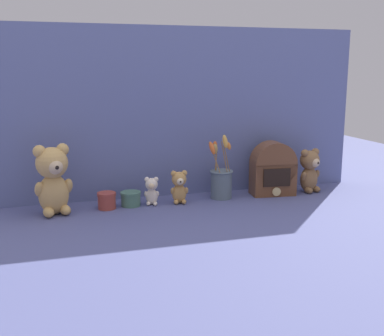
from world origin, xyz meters
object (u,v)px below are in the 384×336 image
flower_vase (221,180)px  teddy_bear_tiny (152,190)px  teddy_bear_large (53,178)px  teddy_bear_medium (310,170)px  decorative_tin_short (107,200)px  decorative_tin_tall (131,199)px  teddy_bear_small (179,186)px  vintage_radio (273,170)px

flower_vase → teddy_bear_tiny: bearing=-177.5°
teddy_bear_large → flower_vase: flower_vase is taller
teddy_bear_tiny → flower_vase: size_ratio=0.41×
teddy_bear_tiny → flower_vase: flower_vase is taller
teddy_bear_large → teddy_bear_tiny: size_ratio=2.33×
teddy_bear_medium → decorative_tin_short: size_ratio=2.63×
decorative_tin_tall → teddy_bear_tiny: bearing=-5.2°
teddy_bear_large → decorative_tin_tall: bearing=5.5°
teddy_bear_large → decorative_tin_tall: teddy_bear_large is taller
decorative_tin_short → decorative_tin_tall: bearing=7.8°
teddy_bear_tiny → decorative_tin_tall: bearing=174.8°
teddy_bear_small → flower_vase: size_ratio=0.49×
teddy_bear_tiny → teddy_bear_small: bearing=-5.9°
teddy_bear_large → teddy_bear_small: 0.55m
teddy_bear_large → teddy_bear_small: teddy_bear_large is taller
teddy_bear_medium → decorative_tin_tall: size_ratio=2.37×
teddy_bear_tiny → flower_vase: bearing=2.5°
decorative_tin_short → flower_vase: bearing=2.2°
teddy_bear_medium → vintage_radio: vintage_radio is taller
teddy_bear_medium → decorative_tin_short: 1.00m
teddy_bear_large → teddy_bear_medium: size_ratio=1.37×
teddy_bear_large → decorative_tin_short: teddy_bear_large is taller
teddy_bear_large → vintage_radio: bearing=1.7°
teddy_bear_large → teddy_bear_tiny: bearing=3.1°
vintage_radio → teddy_bear_small: bearing=-177.6°
teddy_bear_tiny → decorative_tin_tall: (-0.09, 0.01, -0.03)m
decorative_tin_tall → teddy_bear_medium: bearing=-0.5°
teddy_bear_large → teddy_bear_small: (0.55, 0.01, -0.08)m
teddy_bear_large → decorative_tin_tall: 0.35m
teddy_bear_medium → decorative_tin_tall: teddy_bear_medium is taller
teddy_bear_tiny → flower_vase: (0.34, 0.01, 0.02)m
teddy_bear_large → decorative_tin_tall: size_ratio=3.26×
teddy_bear_tiny → vintage_radio: size_ratio=0.49×
teddy_bear_medium → vintage_radio: 0.20m
teddy_bear_medium → teddy_bear_tiny: teddy_bear_medium is taller
vintage_radio → decorative_tin_tall: bearing=179.9°
flower_vase → vintage_radio: (0.26, -0.01, 0.03)m
teddy_bear_medium → vintage_radio: size_ratio=0.83×
flower_vase → decorative_tin_short: 0.54m
flower_vase → decorative_tin_tall: flower_vase is taller
flower_vase → teddy_bear_large: bearing=-177.1°
teddy_bear_medium → decorative_tin_short: teddy_bear_medium is taller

